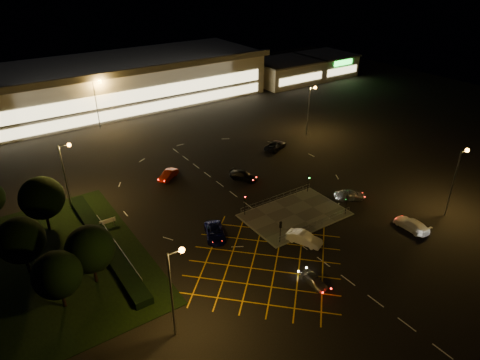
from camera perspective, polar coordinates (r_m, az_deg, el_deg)
ground at (r=62.19m, az=4.72°, el=-4.41°), size 180.00×180.00×0.00m
pedestrian_island at (r=62.00m, az=7.33°, el=-4.61°), size 14.00×9.00×0.12m
grass_verge at (r=57.36m, az=-22.29°, el=-9.84°), size 18.00×30.00×0.08m
hedge at (r=57.80m, az=-17.60°, el=-8.03°), size 2.00×26.00×1.00m
supermarket at (r=111.30m, az=-15.83°, el=12.46°), size 72.00×26.50×10.50m
retail_unit_a at (r=127.06m, az=6.01°, el=14.21°), size 18.80×14.80×6.35m
retail_unit_b at (r=137.63m, az=11.34°, el=14.91°), size 14.80×14.80×6.35m
streetlight_sw at (r=40.81m, az=-8.71°, el=-13.25°), size 1.78×0.56×10.03m
streetlight_se at (r=65.78m, az=27.01°, el=0.83°), size 1.78×0.56×10.03m
streetlight_nw at (r=65.01m, az=-22.15°, el=1.59°), size 1.78×0.56×10.03m
streetlight_ne at (r=87.91m, az=9.38°, el=9.98°), size 1.78×0.56×10.03m
streetlight_far_left at (r=95.43m, az=-18.47°, el=10.36°), size 1.78×0.56×10.03m
streetlight_far_right at (r=113.95m, az=1.17°, el=14.48°), size 1.78×0.56×10.03m
signal_sw at (r=54.90m, az=5.42°, el=-6.36°), size 0.28×0.30×3.15m
signal_se at (r=62.19m, az=14.06°, el=-2.69°), size 0.28×0.30×3.15m
signal_nw at (r=60.23m, az=0.64°, el=-2.83°), size 0.28×0.30×3.15m
signal_ne at (r=66.94m, az=9.12°, el=0.16°), size 0.28×0.30×3.15m
tree_a at (r=48.23m, az=-23.19°, el=-11.54°), size 5.04×5.04×6.86m
tree_b at (r=54.56m, az=-27.21°, el=-7.15°), size 5.40×5.40×7.35m
tree_c at (r=61.60m, az=-24.91°, el=-2.18°), size 5.76×5.76×7.84m
tree_e at (r=50.11m, az=-19.36°, el=-8.66°), size 5.40×5.40×7.35m
car_near_silver at (r=50.23m, az=9.87°, el=-13.03°), size 1.58×3.63×1.22m
car_queue_white at (r=56.15m, az=8.55°, el=-7.69°), size 3.38×4.95×1.54m
car_left_blue at (r=56.79m, az=-3.37°, el=-6.99°), size 4.18×5.68×1.44m
car_far_dkgrey at (r=70.66m, az=0.46°, el=0.58°), size 3.88×5.13×1.38m
car_right_silver at (r=67.04m, az=14.44°, el=-1.93°), size 4.86×3.95×1.56m
car_circ_red at (r=71.87m, az=-9.55°, el=0.68°), size 4.45×3.56×1.42m
car_east_grey at (r=82.17m, az=4.74°, el=4.62°), size 5.84×4.32×1.48m
car_approach_white at (r=62.69m, az=21.91°, el=-5.51°), size 2.29×5.16×1.47m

